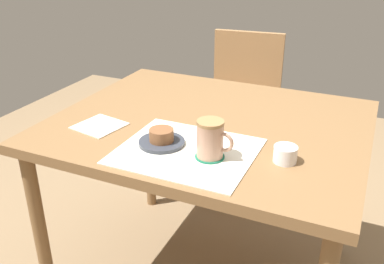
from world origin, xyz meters
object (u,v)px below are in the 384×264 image
Objects in this scene: dining_table at (209,140)px; pastry at (161,135)px; pastry_plate at (162,142)px; wooden_chair at (242,106)px; coffee_mug at (211,139)px; sugar_bowl at (285,154)px.

dining_table is 0.28m from pastry.
dining_table is at bearing 75.04° from pastry.
wooden_chair is at bearing 93.87° from pastry_plate.
coffee_mug is at bearing -6.29° from pastry_plate.
coffee_mug is (0.25, -1.10, 0.33)m from wooden_chair.
sugar_bowl reaches higher than pastry_plate.
wooden_chair is 1.12m from pastry.
wooden_chair is 12.44× the size of sugar_bowl.
pastry_plate reaches higher than dining_table.
pastry is (-0.07, -0.24, 0.12)m from dining_table.
pastry is at bearing 0.00° from pastry_plate.
pastry_plate is (-0.07, -0.24, 0.09)m from dining_table.
dining_table is at bearing 112.60° from coffee_mug.
wooden_chair reaches higher than sugar_bowl.
dining_table is 9.61× the size of coffee_mug.
coffee_mug is at bearing -67.40° from dining_table.
pastry_plate is 2.10× the size of sugar_bowl.
sugar_bowl is at bearing 8.02° from pastry.
sugar_bowl is (0.21, 0.07, -0.04)m from coffee_mug.
wooden_chair is 7.62× the size of coffee_mug.
coffee_mug is at bearing -6.29° from pastry.
pastry reaches higher than sugar_bowl.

